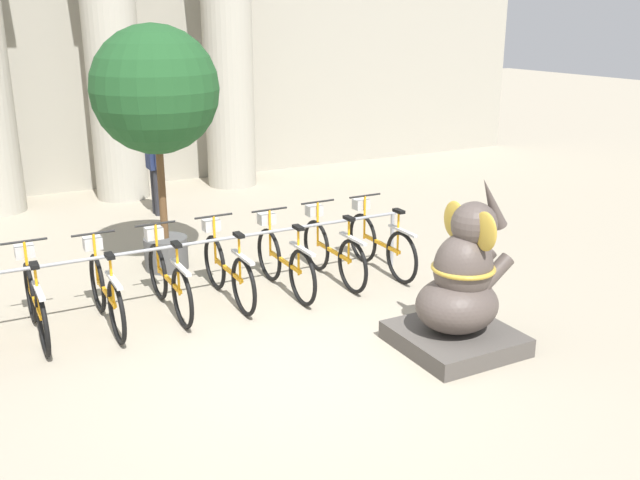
% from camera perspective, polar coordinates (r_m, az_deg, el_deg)
% --- Properties ---
extents(ground_plane, '(60.00, 60.00, 0.00)m').
position_cam_1_polar(ground_plane, '(7.23, -1.05, -9.60)').
color(ground_plane, '#9E937F').
extents(building_facade, '(20.00, 0.20, 6.00)m').
position_cam_1_polar(building_facade, '(14.62, -17.32, 15.66)').
color(building_facade, '#A39E8E').
rests_on(building_facade, ground_plane).
extents(column_middle, '(1.20, 1.20, 5.16)m').
position_cam_1_polar(column_middle, '(13.66, -16.31, 14.08)').
color(column_middle, '#ADA899').
rests_on(column_middle, ground_plane).
extents(column_right, '(1.20, 1.20, 5.16)m').
position_cam_1_polar(column_right, '(14.29, -7.40, 14.74)').
color(column_right, '#ADA899').
rests_on(column_right, ground_plane).
extents(bike_rack, '(5.66, 0.05, 0.77)m').
position_cam_1_polar(bike_rack, '(8.48, -9.97, -0.96)').
color(bike_rack, gray).
rests_on(bike_rack, ground_plane).
extents(bicycle_1, '(0.48, 1.64, 0.97)m').
position_cam_1_polar(bicycle_1, '(8.16, -21.83, -4.55)').
color(bicycle_1, black).
rests_on(bicycle_1, ground_plane).
extents(bicycle_2, '(0.48, 1.64, 0.97)m').
position_cam_1_polar(bicycle_2, '(8.19, -16.79, -3.91)').
color(bicycle_2, black).
rests_on(bicycle_2, ground_plane).
extents(bicycle_3, '(0.48, 1.64, 0.97)m').
position_cam_1_polar(bicycle_3, '(8.39, -12.04, -3.02)').
color(bicycle_3, black).
rests_on(bicycle_3, ground_plane).
extents(bicycle_4, '(0.48, 1.64, 0.97)m').
position_cam_1_polar(bicycle_4, '(8.59, -7.43, -2.26)').
color(bicycle_4, black).
rests_on(bicycle_4, ground_plane).
extents(bicycle_5, '(0.48, 1.64, 0.97)m').
position_cam_1_polar(bicycle_5, '(8.81, -2.91, -1.63)').
color(bicycle_5, black).
rests_on(bicycle_5, ground_plane).
extents(bicycle_6, '(0.48, 1.64, 0.97)m').
position_cam_1_polar(bicycle_6, '(9.18, 1.00, -0.82)').
color(bicycle_6, black).
rests_on(bicycle_6, ground_plane).
extents(bicycle_7, '(0.48, 1.64, 0.97)m').
position_cam_1_polar(bicycle_7, '(9.52, 4.83, -0.18)').
color(bicycle_7, black).
rests_on(bicycle_7, ground_plane).
extents(elephant_statue, '(1.14, 1.14, 1.80)m').
position_cam_1_polar(elephant_statue, '(7.40, 11.21, -4.12)').
color(elephant_statue, '#4C4742').
rests_on(elephant_statue, ground_plane).
extents(person_pedestrian, '(0.22, 0.47, 1.64)m').
position_cam_1_polar(person_pedestrian, '(12.43, -13.18, 6.39)').
color(person_pedestrian, '#28282D').
rests_on(person_pedestrian, ground_plane).
extents(potted_tree, '(1.63, 1.63, 3.21)m').
position_cam_1_polar(potted_tree, '(9.42, -13.03, 11.19)').
color(potted_tree, '#4C4C4C').
rests_on(potted_tree, ground_plane).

